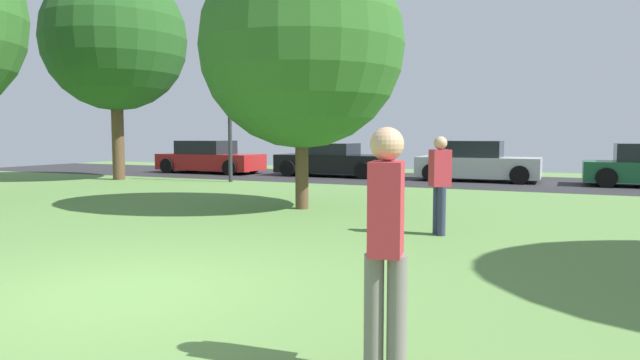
{
  "coord_description": "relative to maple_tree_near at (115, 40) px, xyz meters",
  "views": [
    {
      "loc": [
        4.3,
        -4.47,
        1.69
      ],
      "look_at": [
        0.0,
        5.15,
        0.82
      ],
      "focal_mm": 31.18,
      "sensor_mm": 36.0,
      "label": 1
    }
  ],
  "objects": [
    {
      "name": "person_walking",
      "position": [
        14.17,
        -12.17,
        -4.18
      ],
      "size": [
        0.3,
        0.36,
        1.74
      ],
      "rotation": [
        0.0,
        0.0,
        1.76
      ],
      "color": "slate",
      "rests_on": "ground_plane"
    },
    {
      "name": "ground_plane",
      "position": [
        10.99,
        -11.33,
        -5.15
      ],
      "size": [
        44.0,
        44.0,
        0.0
      ],
      "primitive_type": "plane",
      "color": "#5B8442"
    },
    {
      "name": "maple_tree_near",
      "position": [
        0.0,
        0.0,
        0.0
      ],
      "size": [
        5.2,
        5.2,
        7.76
      ],
      "color": "brown",
      "rests_on": "ground_plane"
    },
    {
      "name": "parked_car_black",
      "position": [
        6.63,
        4.81,
        -4.52
      ],
      "size": [
        4.54,
        2.06,
        1.33
      ],
      "color": "black",
      "rests_on": "ground_plane"
    },
    {
      "name": "person_thrower",
      "position": [
        13.35,
        -6.54,
        -4.23
      ],
      "size": [
        0.39,
        0.37,
        1.66
      ],
      "rotation": [
        0.0,
        0.0,
        -2.46
      ],
      "color": "#2D334C",
      "rests_on": "ground_plane"
    },
    {
      "name": "oak_tree_left",
      "position": [
        9.8,
        -4.53,
        -1.5
      ],
      "size": [
        4.56,
        4.56,
        5.93
      ],
      "color": "brown",
      "rests_on": "ground_plane"
    },
    {
      "name": "street_lamp_post",
      "position": [
        4.35,
        0.87,
        -2.9
      ],
      "size": [
        0.14,
        0.14,
        4.5
      ],
      "primitive_type": "cylinder",
      "color": "#2D2D33",
      "rests_on": "ground_plane"
    },
    {
      "name": "parked_car_red",
      "position": [
        0.96,
        4.38,
        -4.5
      ],
      "size": [
        4.58,
        2.08,
        1.41
      ],
      "color": "#B21E1E",
      "rests_on": "ground_plane"
    },
    {
      "name": "parked_car_silver",
      "position": [
        12.29,
        4.8,
        -4.49
      ],
      "size": [
        4.26,
        1.97,
        1.45
      ],
      "color": "#B7B7BC",
      "rests_on": "ground_plane"
    },
    {
      "name": "road_strip",
      "position": [
        10.99,
        4.67,
        -5.14
      ],
      "size": [
        44.0,
        6.4,
        0.01
      ],
      "primitive_type": "cube",
      "color": "#28282B",
      "rests_on": "ground_plane"
    }
  ]
}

